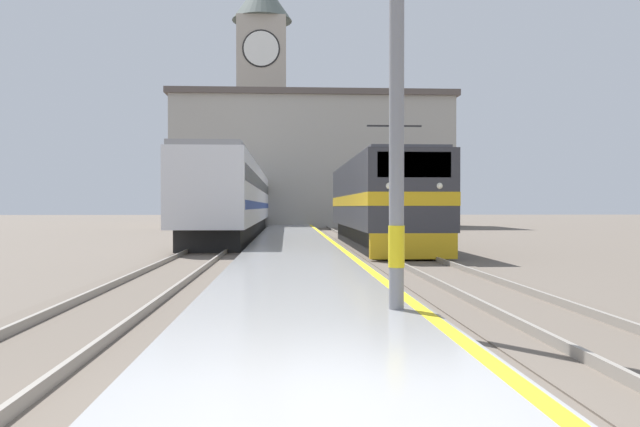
# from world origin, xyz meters

# --- Properties ---
(ground_plane) EXTENTS (200.00, 200.00, 0.00)m
(ground_plane) POSITION_xyz_m (0.00, 30.00, 0.00)
(ground_plane) COLOR #60564C
(platform) EXTENTS (3.53, 140.00, 0.26)m
(platform) POSITION_xyz_m (0.00, 25.00, 0.13)
(platform) COLOR #999999
(platform) RESTS_ON ground
(rail_track_near) EXTENTS (2.84, 140.00, 0.16)m
(rail_track_near) POSITION_xyz_m (3.66, 25.00, 0.03)
(rail_track_near) COLOR #60564C
(rail_track_near) RESTS_ON ground
(rail_track_far) EXTENTS (2.83, 140.00, 0.16)m
(rail_track_far) POSITION_xyz_m (-3.25, 25.00, 0.03)
(rail_track_far) COLOR #60564C
(rail_track_far) RESTS_ON ground
(locomotive_train) EXTENTS (2.92, 14.69, 4.74)m
(locomotive_train) POSITION_xyz_m (3.66, 21.47, 1.93)
(locomotive_train) COLOR black
(locomotive_train) RESTS_ON ground
(passenger_train) EXTENTS (2.92, 54.13, 4.11)m
(passenger_train) POSITION_xyz_m (-3.25, 44.12, 2.21)
(passenger_train) COLOR black
(passenger_train) RESTS_ON ground
(clock_tower) EXTENTS (6.17, 6.17, 25.35)m
(clock_tower) POSITION_xyz_m (-2.83, 59.71, 13.62)
(clock_tower) COLOR #ADA393
(clock_tower) RESTS_ON ground
(station_building) EXTENTS (24.02, 9.38, 11.36)m
(station_building) POSITION_xyz_m (1.90, 49.93, 5.70)
(station_building) COLOR #A8A399
(station_building) RESTS_ON ground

